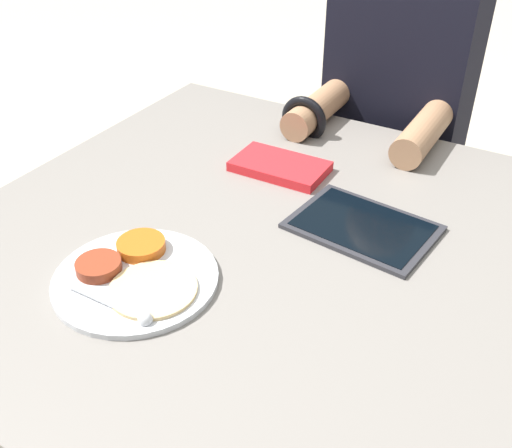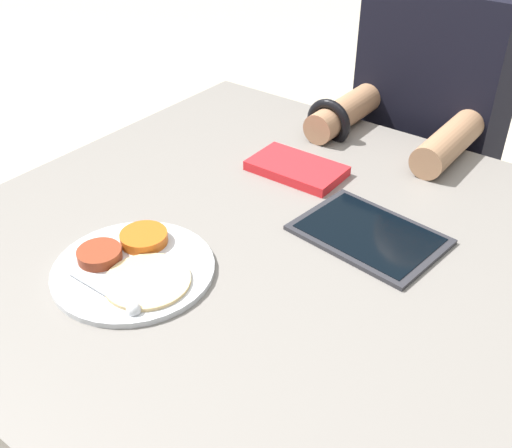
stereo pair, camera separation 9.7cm
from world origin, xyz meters
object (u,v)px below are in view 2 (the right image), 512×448
at_px(tablet_device, 369,234).
at_px(person_diner, 421,162).
at_px(red_notebook, 297,169).
at_px(thali_tray, 133,266).

height_order(tablet_device, person_diner, person_diner).
distance_m(red_notebook, person_diner, 0.49).
bearing_deg(red_notebook, thali_tray, -94.09).
relative_size(thali_tray, red_notebook, 1.36).
bearing_deg(thali_tray, person_diner, 82.16).
relative_size(thali_tray, person_diner, 0.21).
xyz_separation_m(red_notebook, person_diner, (0.09, 0.45, -0.15)).
distance_m(thali_tray, red_notebook, 0.43).
bearing_deg(person_diner, tablet_device, -76.49).
bearing_deg(tablet_device, person_diner, 103.51).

